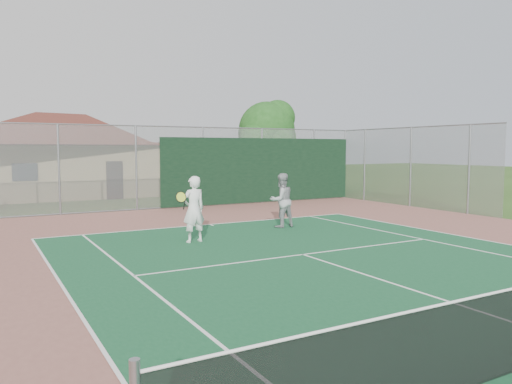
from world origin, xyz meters
TOP-DOWN VIEW (x-y plane):
  - back_fence at (2.11, 16.98)m, footprint 20.08×0.11m
  - side_fence_right at (10.00, 12.50)m, footprint 0.08×9.00m
  - clubhouse at (-2.50, 25.82)m, footprint 12.13×8.09m
  - tree at (7.97, 21.41)m, footprint 3.83×3.63m
  - player_white_front at (-1.68, 9.19)m, footprint 0.99×0.66m
  - player_grey_back at (1.81, 10.23)m, footprint 0.87×0.69m

SIDE VIEW (x-z plane):
  - player_grey_back at x=1.81m, z-range 0.00..1.75m
  - player_white_front at x=-1.68m, z-range 0.01..1.81m
  - back_fence at x=2.11m, z-range -0.09..3.43m
  - side_fence_right at x=10.00m, z-range 0.00..3.50m
  - clubhouse at x=-2.50m, z-range 0.04..5.28m
  - tree at x=7.97m, z-range 0.84..6.19m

